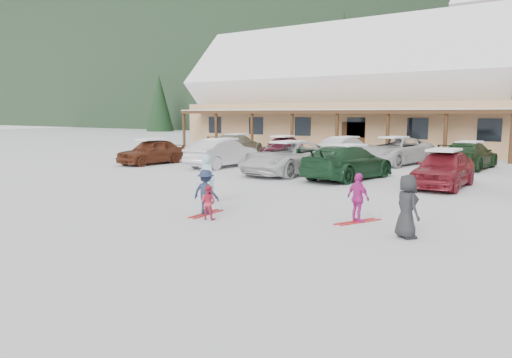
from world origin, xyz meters
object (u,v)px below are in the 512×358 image
Objects in this scene: parked_car_0 at (152,152)px; parked_car_11 at (469,155)px; bystander_dark at (407,206)px; parked_car_4 at (443,169)px; child_magenta at (358,198)px; parked_car_3 at (348,162)px; toddler_red at (208,202)px; parked_car_8 at (282,147)px; parked_car_7 at (237,144)px; parked_car_1 at (222,153)px; day_lodge at (358,99)px; parked_car_10 at (393,151)px; parked_car_2 at (288,158)px; child_navy at (206,192)px; parked_car_9 at (345,148)px; adult_skier at (207,179)px.

parked_car_11 is at bearing 29.07° from parked_car_0.
bystander_dark is 0.34× the size of parked_car_4.
child_magenta is 0.27× the size of parked_car_11.
parked_car_0 is 0.81× the size of parked_car_3.
toddler_red is 0.23× the size of parked_car_8.
parked_car_7 is 1.01× the size of parked_car_11.
parked_car_3 reaches higher than parked_car_11.
parked_car_0 is 0.91× the size of parked_car_1.
bystander_dark reaches higher than parked_car_11.
day_lodge reaches higher than parked_car_10.
parked_car_0 is at bearing -173.70° from parked_car_2.
bystander_dark is 16.80m from parked_car_10.
parked_car_8 is at bearing 3.28° from parked_car_11.
toddler_red is 0.21× the size of parked_car_1.
child_magenta is 7.61m from parked_car_4.
parked_car_8 is at bearing -87.37° from parked_car_1.
parked_car_10 reaches higher than parked_car_3.
day_lodge is 23.13× the size of child_navy.
parked_car_11 reaches higher than child_magenta.
parked_car_4 is 0.89× the size of parked_car_11.
parked_car_7 is (-15.74, 14.99, 0.05)m from child_magenta.
toddler_red is 13.04m from parked_car_1.
parked_car_8 is 0.97× the size of parked_car_9.
parked_car_8 is at bearing -70.20° from child_navy.
parked_car_7 reaches higher than parked_car_8.
day_lodge reaches higher than parked_car_7.
parked_car_10 is at bearing -93.86° from child_navy.
parked_car_8 is (3.72, 7.59, -0.01)m from parked_car_0.
parked_car_8 is (0.16, -11.49, -3.25)m from day_lodge.
child_magenta is at bearing -161.95° from toddler_red.
parked_car_11 is at bearing 94.21° from parked_car_4.
bystander_dark is 20.64m from parked_car_8.
adult_skier reaches higher than parked_car_4.
toddler_red is 10.42m from parked_car_2.
parked_car_11 reaches higher than toddler_red.
parked_car_10 is (7.45, -11.50, -3.18)m from day_lodge.
parked_car_7 is (-11.86, 16.52, 0.07)m from child_navy.
adult_skier is at bearing 125.92° from parked_car_1.
bystander_dark is at bearing -179.54° from child_navy.
parked_car_10 is at bearing 36.12° from parked_car_0.
bystander_dark is at bearing 143.57° from parked_car_1.
toddler_red is at bearing 119.85° from parked_car_7.
day_lodge reaches higher than child_magenta.
parked_car_1 is 0.83× the size of parked_car_2.
parked_car_1 is (-8.04, 10.26, 0.28)m from toddler_red.
toddler_red is 3.94m from child_magenta.
child_navy is at bearing 81.61° from parked_car_11.
child_magenta is 15.45m from parked_car_10.
bystander_dark reaches higher than parked_car_9.
child_navy is 0.28× the size of parked_car_1.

